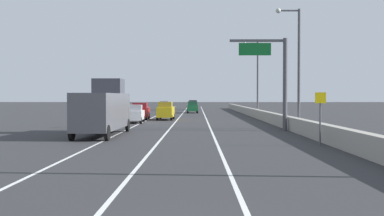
{
  "coord_description": "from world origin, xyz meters",
  "views": [
    {
      "loc": [
        0.31,
        -7.52,
        2.77
      ],
      "look_at": [
        -0.3,
        52.2,
        1.28
      ],
      "focal_mm": 42.91,
      "sensor_mm": 36.0,
      "label": 1
    }
  ],
  "objects_px": {
    "car_white_1": "(135,114)",
    "car_green_5": "(192,107)",
    "lamp_post_right_third": "(256,74)",
    "car_black_3": "(193,105)",
    "speed_advisory_sign": "(320,115)",
    "car_silver_2": "(165,106)",
    "lamp_post_right_second": "(296,60)",
    "overhead_sign_gantry": "(276,72)",
    "box_truck": "(103,109)",
    "car_red_4": "(141,111)",
    "car_yellow_0": "(166,111)"
  },
  "relations": [
    {
      "from": "speed_advisory_sign",
      "to": "car_black_3",
      "type": "height_order",
      "value": "speed_advisory_sign"
    },
    {
      "from": "overhead_sign_gantry",
      "to": "car_silver_2",
      "type": "xyz_separation_m",
      "value": [
        -13.0,
        56.02,
        -3.8
      ]
    },
    {
      "from": "car_white_1",
      "to": "overhead_sign_gantry",
      "type": "bearing_deg",
      "value": -39.75
    },
    {
      "from": "car_yellow_0",
      "to": "lamp_post_right_third",
      "type": "bearing_deg",
      "value": 36.82
    },
    {
      "from": "lamp_post_right_second",
      "to": "car_white_1",
      "type": "xyz_separation_m",
      "value": [
        -15.05,
        8.65,
        -4.97
      ]
    },
    {
      "from": "car_silver_2",
      "to": "car_black_3",
      "type": "bearing_deg",
      "value": 15.18
    },
    {
      "from": "overhead_sign_gantry",
      "to": "lamp_post_right_second",
      "type": "distance_m",
      "value": 3.21
    },
    {
      "from": "overhead_sign_gantry",
      "to": "car_red_4",
      "type": "relative_size",
      "value": 1.68
    },
    {
      "from": "car_white_1",
      "to": "car_silver_2",
      "type": "distance_m",
      "value": 45.24
    },
    {
      "from": "car_yellow_0",
      "to": "car_black_3",
      "type": "xyz_separation_m",
      "value": [
        2.91,
        40.46,
        -0.06
      ]
    },
    {
      "from": "overhead_sign_gantry",
      "to": "speed_advisory_sign",
      "type": "distance_m",
      "value": 12.12
    },
    {
      "from": "car_yellow_0",
      "to": "car_silver_2",
      "type": "height_order",
      "value": "car_yellow_0"
    },
    {
      "from": "lamp_post_right_third",
      "to": "box_truck",
      "type": "bearing_deg",
      "value": -115.72
    },
    {
      "from": "box_truck",
      "to": "car_red_4",
      "type": "bearing_deg",
      "value": 90.25
    },
    {
      "from": "speed_advisory_sign",
      "to": "lamp_post_right_second",
      "type": "relative_size",
      "value": 0.29
    },
    {
      "from": "car_green_5",
      "to": "box_truck",
      "type": "relative_size",
      "value": 0.49
    },
    {
      "from": "lamp_post_right_third",
      "to": "car_silver_2",
      "type": "height_order",
      "value": "lamp_post_right_third"
    },
    {
      "from": "car_red_4",
      "to": "box_truck",
      "type": "distance_m",
      "value": 22.55
    },
    {
      "from": "car_black_3",
      "to": "box_truck",
      "type": "bearing_deg",
      "value": -95.39
    },
    {
      "from": "speed_advisory_sign",
      "to": "car_green_5",
      "type": "distance_m",
      "value": 52.43
    },
    {
      "from": "lamp_post_right_third",
      "to": "lamp_post_right_second",
      "type": "bearing_deg",
      "value": -89.13
    },
    {
      "from": "car_yellow_0",
      "to": "car_silver_2",
      "type": "relative_size",
      "value": 1.05
    },
    {
      "from": "car_green_5",
      "to": "car_white_1",
      "type": "bearing_deg",
      "value": -101.2
    },
    {
      "from": "car_green_5",
      "to": "car_red_4",
      "type": "bearing_deg",
      "value": -105.11
    },
    {
      "from": "speed_advisory_sign",
      "to": "lamp_post_right_second",
      "type": "bearing_deg",
      "value": 83.28
    },
    {
      "from": "lamp_post_right_third",
      "to": "car_black_3",
      "type": "distance_m",
      "value": 33.2
    },
    {
      "from": "lamp_post_right_second",
      "to": "car_silver_2",
      "type": "relative_size",
      "value": 2.5
    },
    {
      "from": "car_silver_2",
      "to": "box_truck",
      "type": "distance_m",
      "value": 60.76
    },
    {
      "from": "car_yellow_0",
      "to": "car_white_1",
      "type": "xyz_separation_m",
      "value": [
        -2.84,
        -6.35,
        -0.12
      ]
    },
    {
      "from": "lamp_post_right_third",
      "to": "car_black_3",
      "type": "bearing_deg",
      "value": 105.78
    },
    {
      "from": "speed_advisory_sign",
      "to": "car_silver_2",
      "type": "bearing_deg",
      "value": 101.22
    },
    {
      "from": "speed_advisory_sign",
      "to": "car_white_1",
      "type": "relative_size",
      "value": 0.66
    },
    {
      "from": "overhead_sign_gantry",
      "to": "box_truck",
      "type": "xyz_separation_m",
      "value": [
        -13.09,
        -4.73,
        -2.86
      ]
    },
    {
      "from": "lamp_post_right_second",
      "to": "car_red_4",
      "type": "height_order",
      "value": "lamp_post_right_second"
    },
    {
      "from": "car_black_3",
      "to": "car_yellow_0",
      "type": "bearing_deg",
      "value": -94.12
    },
    {
      "from": "overhead_sign_gantry",
      "to": "lamp_post_right_third",
      "type": "bearing_deg",
      "value": 86.22
    },
    {
      "from": "car_silver_2",
      "to": "speed_advisory_sign",
      "type": "bearing_deg",
      "value": -78.78
    },
    {
      "from": "box_truck",
      "to": "car_green_5",
      "type": "bearing_deg",
      "value": 82.47
    },
    {
      "from": "car_silver_2",
      "to": "box_truck",
      "type": "relative_size",
      "value": 0.46
    },
    {
      "from": "car_white_1",
      "to": "car_green_5",
      "type": "relative_size",
      "value": 1.03
    },
    {
      "from": "overhead_sign_gantry",
      "to": "car_green_5",
      "type": "distance_m",
      "value": 40.94
    },
    {
      "from": "lamp_post_right_third",
      "to": "car_yellow_0",
      "type": "bearing_deg",
      "value": -143.18
    },
    {
      "from": "overhead_sign_gantry",
      "to": "car_silver_2",
      "type": "height_order",
      "value": "overhead_sign_gantry"
    },
    {
      "from": "lamp_post_right_second",
      "to": "car_green_5",
      "type": "relative_size",
      "value": 2.33
    },
    {
      "from": "speed_advisory_sign",
      "to": "lamp_post_right_second",
      "type": "xyz_separation_m",
      "value": [
        1.64,
        13.88,
        4.16
      ]
    },
    {
      "from": "car_white_1",
      "to": "car_green_5",
      "type": "height_order",
      "value": "car_green_5"
    },
    {
      "from": "car_white_1",
      "to": "car_silver_2",
      "type": "height_order",
      "value": "car_white_1"
    },
    {
      "from": "lamp_post_right_third",
      "to": "box_truck",
      "type": "relative_size",
      "value": 1.14
    },
    {
      "from": "lamp_post_right_second",
      "to": "lamp_post_right_third",
      "type": "height_order",
      "value": "same"
    },
    {
      "from": "overhead_sign_gantry",
      "to": "car_white_1",
      "type": "height_order",
      "value": "overhead_sign_gantry"
    }
  ]
}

